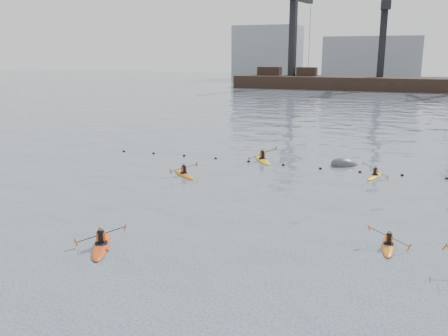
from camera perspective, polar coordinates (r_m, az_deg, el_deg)
The scene contains 10 objects.
ground at distance 17.83m, azimuth -4.80°, elevation -15.93°, with size 400.00×400.00×0.00m, color #343D4C.
float_line at distance 38.19m, azimuth 9.37°, elevation 0.20°, with size 33.24×0.73×0.24m.
barge_pier at distance 124.29m, azimuth 18.07°, elevation 9.80°, with size 72.00×19.30×29.50m.
skyline at distance 164.24m, azimuth 20.02°, elevation 13.00°, with size 141.00×28.00×22.00m.
kayaker_0 at distance 23.07m, azimuth -14.53°, elevation -8.91°, with size 2.30×3.48×1.26m.
kayaker_2 at distance 35.16m, azimuth -4.84°, elevation -0.71°, with size 2.89×2.65×1.05m.
kayaker_3 at distance 36.32m, azimuth 17.71°, elevation -0.88°, with size 2.02×2.99×1.16m.
kayaker_4 at distance 23.65m, azimuth 19.17°, elevation -8.73°, with size 2.01×2.92×1.10m.
kayaker_5 at distance 39.88m, azimuth 4.63°, elevation 1.03°, with size 2.59×3.49×1.35m.
mooring_buoy at distance 39.38m, azimuth 14.30°, elevation 0.32°, with size 2.41×1.42×1.20m, color #3B3E40.
Camera 1 is at (6.90, -13.89, 8.78)m, focal length 38.00 mm.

